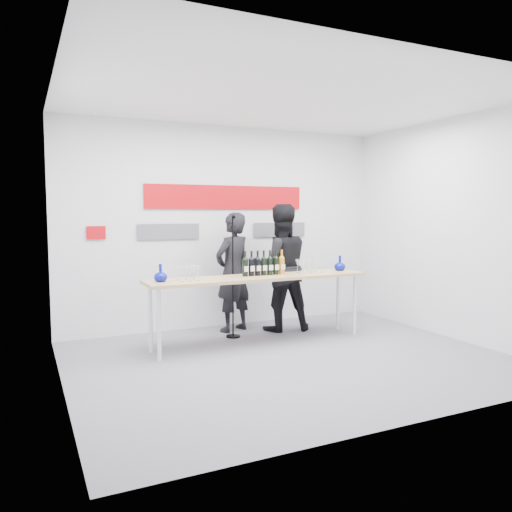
# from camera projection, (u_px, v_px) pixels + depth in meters

# --- Properties ---
(ground) EXTENTS (5.00, 5.00, 0.00)m
(ground) POSITION_uv_depth(u_px,v_px,m) (290.00, 359.00, 5.87)
(ground) COLOR slate
(ground) RESTS_ON ground
(back_wall) EXTENTS (5.00, 0.04, 3.00)m
(back_wall) POSITION_uv_depth(u_px,v_px,m) (226.00, 227.00, 7.54)
(back_wall) COLOR silver
(back_wall) RESTS_ON ground
(signage) EXTENTS (3.38, 0.02, 0.79)m
(signage) POSITION_uv_depth(u_px,v_px,m) (224.00, 207.00, 7.46)
(signage) COLOR #B8070E
(signage) RESTS_ON back_wall
(tasting_table) EXTENTS (3.00, 0.64, 0.90)m
(tasting_table) POSITION_uv_depth(u_px,v_px,m) (259.00, 281.00, 6.51)
(tasting_table) COLOR tan
(tasting_table) RESTS_ON ground
(wine_bottles) EXTENTS (0.62, 0.08, 0.33)m
(wine_bottles) POSITION_uv_depth(u_px,v_px,m) (264.00, 263.00, 6.57)
(wine_bottles) COLOR black
(wine_bottles) RESTS_ON tasting_table
(decanter_left) EXTENTS (0.16, 0.16, 0.21)m
(decanter_left) POSITION_uv_depth(u_px,v_px,m) (160.00, 273.00, 5.96)
(decanter_left) COLOR #071187
(decanter_left) RESTS_ON tasting_table
(decanter_right) EXTENTS (0.16, 0.16, 0.21)m
(decanter_right) POSITION_uv_depth(u_px,v_px,m) (340.00, 263.00, 7.10)
(decanter_right) COLOR #071187
(decanter_right) RESTS_ON tasting_table
(glasses_left) EXTENTS (0.27, 0.23, 0.18)m
(glasses_left) POSITION_uv_depth(u_px,v_px,m) (188.00, 273.00, 6.07)
(glasses_left) COLOR silver
(glasses_left) RESTS_ON tasting_table
(glasses_right) EXTENTS (0.37, 0.23, 0.18)m
(glasses_right) POSITION_uv_depth(u_px,v_px,m) (310.00, 266.00, 6.84)
(glasses_right) COLOR silver
(glasses_right) RESTS_ON tasting_table
(presenter_left) EXTENTS (0.74, 0.62, 1.72)m
(presenter_left) POSITION_uv_depth(u_px,v_px,m) (233.00, 272.00, 7.20)
(presenter_left) COLOR black
(presenter_left) RESTS_ON ground
(presenter_right) EXTENTS (1.01, 0.85, 1.84)m
(presenter_right) POSITION_uv_depth(u_px,v_px,m) (280.00, 268.00, 7.25)
(presenter_right) COLOR black
(presenter_right) RESTS_ON ground
(mic_stand) EXTENTS (0.20, 0.20, 1.69)m
(mic_stand) POSITION_uv_depth(u_px,v_px,m) (233.00, 300.00, 6.86)
(mic_stand) COLOR black
(mic_stand) RESTS_ON ground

